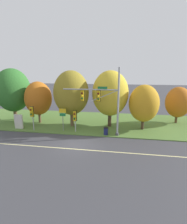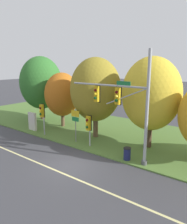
% 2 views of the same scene
% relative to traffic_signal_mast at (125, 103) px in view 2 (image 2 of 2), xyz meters
% --- Properties ---
extents(ground_plane, '(160.00, 160.00, 0.00)m').
position_rel_traffic_signal_mast_xyz_m(ground_plane, '(-2.59, -3.06, -4.34)').
color(ground_plane, '#3D3D42').
extents(lane_stripe, '(36.00, 0.16, 0.01)m').
position_rel_traffic_signal_mast_xyz_m(lane_stripe, '(-2.59, -4.26, -4.34)').
color(lane_stripe, beige).
rests_on(lane_stripe, ground).
extents(grass_verge, '(48.00, 11.50, 0.10)m').
position_rel_traffic_signal_mast_xyz_m(grass_verge, '(-2.59, 5.19, -4.29)').
color(grass_verge, '#517533').
rests_on(grass_verge, ground).
extents(traffic_signal_mast, '(6.68, 0.49, 7.89)m').
position_rel_traffic_signal_mast_xyz_m(traffic_signal_mast, '(0.00, 0.00, 0.00)').
color(traffic_signal_mast, '#9EA0A5').
rests_on(traffic_signal_mast, grass_verge).
extents(pedestrian_signal_near_kerb, '(0.46, 0.55, 3.15)m').
position_rel_traffic_signal_mast_xyz_m(pedestrian_signal_near_kerb, '(-8.98, -0.09, -1.96)').
color(pedestrian_signal_near_kerb, '#9EA0A5').
rests_on(pedestrian_signal_near_kerb, grass_verge).
extents(pedestrian_signal_further_along, '(0.46, 0.55, 2.74)m').
position_rel_traffic_signal_mast_xyz_m(pedestrian_signal_further_along, '(-3.54, 0.29, -2.31)').
color(pedestrian_signal_further_along, '#9EA0A5').
rests_on(pedestrian_signal_further_along, grass_verge).
extents(route_sign_post, '(0.90, 0.08, 2.95)m').
position_rel_traffic_signal_mast_xyz_m(route_sign_post, '(-5.15, 0.45, -2.23)').
color(route_sign_post, slate).
rests_on(route_sign_post, grass_verge).
extents(tree_nearest_road, '(5.17, 5.17, 7.82)m').
position_rel_traffic_signal_mast_xyz_m(tree_nearest_road, '(-14.15, 4.17, 0.33)').
color(tree_nearest_road, brown).
rests_on(tree_nearest_road, grass_verge).
extents(tree_left_of_mast, '(3.83, 3.83, 6.00)m').
position_rel_traffic_signal_mast_xyz_m(tree_left_of_mast, '(-9.76, 3.42, -0.65)').
color(tree_left_of_mast, brown).
rests_on(tree_left_of_mast, grass_verge).
extents(tree_behind_signpost, '(4.74, 4.74, 7.53)m').
position_rel_traffic_signal_mast_xyz_m(tree_behind_signpost, '(-4.64, 2.74, 0.31)').
color(tree_behind_signpost, brown).
rests_on(tree_behind_signpost, grass_verge).
extents(tree_mid_verge, '(4.80, 4.80, 7.54)m').
position_rel_traffic_signal_mast_xyz_m(tree_mid_verge, '(0.53, 3.38, 0.28)').
color(tree_mid_verge, '#423021').
rests_on(tree_mid_verge, grass_verge).
extents(info_kiosk, '(1.10, 0.24, 1.90)m').
position_rel_traffic_signal_mast_xyz_m(info_kiosk, '(-11.22, 0.37, -3.30)').
color(info_kiosk, beige).
rests_on(info_kiosk, grass_verge).
extents(trash_bin, '(0.56, 0.56, 0.93)m').
position_rel_traffic_signal_mast_xyz_m(trash_bin, '(0.34, -0.03, -3.77)').
color(trash_bin, '#191E4C').
rests_on(trash_bin, grass_verge).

